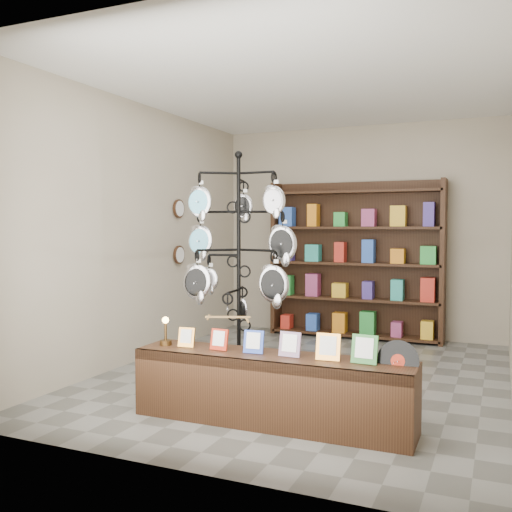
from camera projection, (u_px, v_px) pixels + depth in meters
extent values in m
plane|color=slate|center=(303.00, 376.00, 5.97)|extent=(5.00, 5.00, 0.00)
plane|color=#ADA18B|center=(359.00, 231.00, 8.18)|extent=(4.00, 0.00, 4.00)
plane|color=#ADA18B|center=(176.00, 238.00, 3.60)|extent=(4.00, 0.00, 4.00)
plane|color=#ADA18B|center=(141.00, 232.00, 6.68)|extent=(0.00, 5.00, 5.00)
plane|color=white|center=(304.00, 86.00, 5.81)|extent=(5.00, 5.00, 0.00)
cylinder|color=black|center=(239.00, 382.00, 5.70)|extent=(0.58, 0.58, 0.03)
cylinder|color=black|center=(239.00, 271.00, 5.64)|extent=(0.05, 0.05, 2.25)
sphere|color=black|center=(239.00, 155.00, 5.58)|extent=(0.08, 0.08, 0.08)
ellipsoid|color=silver|center=(242.00, 310.00, 5.90)|extent=(0.12, 0.07, 0.24)
cube|color=tan|center=(228.00, 317.00, 5.36)|extent=(0.41, 0.17, 0.04)
cube|color=black|center=(272.00, 389.00, 4.52)|extent=(2.26, 0.48, 0.55)
cube|color=orange|center=(187.00, 337.00, 4.80)|extent=(0.14, 0.05, 0.16)
cube|color=#B0220E|center=(219.00, 340.00, 4.68)|extent=(0.15, 0.06, 0.17)
cube|color=#263FA5|center=(254.00, 342.00, 4.56)|extent=(0.16, 0.06, 0.18)
cube|color=#E54C33|center=(290.00, 344.00, 4.44)|extent=(0.17, 0.06, 0.19)
cube|color=orange|center=(328.00, 347.00, 4.32)|extent=(0.19, 0.06, 0.20)
cube|color=#337233|center=(365.00, 349.00, 4.22)|extent=(0.20, 0.06, 0.21)
cylinder|color=black|center=(398.00, 361.00, 4.18)|extent=(0.31, 0.07, 0.30)
cylinder|color=#B0220E|center=(398.00, 361.00, 4.17)|extent=(0.10, 0.03, 0.10)
cylinder|color=#483014|center=(166.00, 343.00, 4.88)|extent=(0.10, 0.10, 0.04)
cylinder|color=#483014|center=(166.00, 332.00, 4.88)|extent=(0.02, 0.02, 0.14)
sphere|color=#FFBF59|center=(166.00, 320.00, 4.87)|extent=(0.06, 0.06, 0.06)
cube|color=black|center=(358.00, 259.00, 8.14)|extent=(2.40, 0.04, 2.20)
cube|color=black|center=(277.00, 258.00, 8.47)|extent=(0.06, 0.36, 2.20)
cube|color=black|center=(443.00, 262.00, 7.53)|extent=(0.06, 0.36, 2.20)
cube|color=black|center=(354.00, 334.00, 8.05)|extent=(2.36, 0.36, 0.04)
cube|color=black|center=(355.00, 299.00, 8.03)|extent=(2.36, 0.36, 0.03)
cube|color=black|center=(355.00, 263.00, 8.00)|extent=(2.36, 0.36, 0.04)
cube|color=black|center=(355.00, 228.00, 7.97)|extent=(2.36, 0.36, 0.04)
cube|color=black|center=(356.00, 192.00, 7.95)|extent=(2.36, 0.36, 0.04)
cylinder|color=black|center=(179.00, 209.00, 7.38)|extent=(0.03, 0.24, 0.24)
cylinder|color=black|center=(179.00, 255.00, 7.42)|extent=(0.03, 0.24, 0.24)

